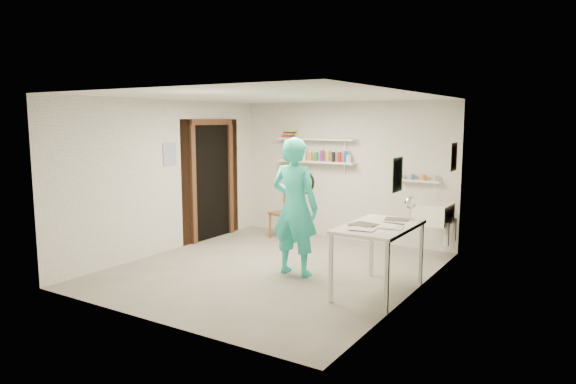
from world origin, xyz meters
The scene contains 27 objects.
floor centered at (0.00, 0.00, -0.01)m, with size 4.00×4.50×0.02m, color slate.
ceiling centered at (0.00, 0.00, 2.41)m, with size 4.00×4.50×0.02m, color silver.
wall_back centered at (0.00, 2.26, 1.20)m, with size 4.00×0.02×2.40m, color silver.
wall_front centered at (0.00, -2.26, 1.20)m, with size 4.00×0.02×2.40m, color silver.
wall_left centered at (-2.01, 0.00, 1.20)m, with size 0.02×4.50×2.40m, color silver.
wall_right centered at (2.01, 0.00, 1.20)m, with size 0.02×4.50×2.40m, color silver.
doorway_recess centered at (-1.99, 1.05, 1.00)m, with size 0.02×0.90×2.00m, color black.
corridor_box centered at (-2.70, 1.05, 1.05)m, with size 1.40×1.50×2.10m, color brown.
door_lintel centered at (-1.97, 1.05, 2.05)m, with size 0.06×1.05×0.10m, color brown.
door_jamb_near centered at (-1.97, 0.55, 1.00)m, with size 0.06×0.10×2.00m, color brown.
door_jamb_far centered at (-1.97, 1.55, 1.00)m, with size 0.06×0.10×2.00m, color brown.
shelf_lower centered at (-0.50, 2.13, 1.35)m, with size 1.50×0.22×0.03m, color white.
shelf_upper centered at (-0.50, 2.13, 1.75)m, with size 1.50×0.22×0.03m, color white.
ledge_shelf centered at (1.35, 2.17, 1.12)m, with size 0.70×0.14×0.03m, color white.
poster_left centered at (-1.99, 0.05, 1.55)m, with size 0.01×0.28×0.36m, color #334C7F.
poster_right_a centered at (1.99, 1.80, 1.55)m, with size 0.01×0.34×0.42m, color #995933.
poster_right_b centered at (1.99, -0.55, 1.50)m, with size 0.01×0.30×0.38m, color #3F724C.
belfast_sink centered at (1.75, 1.70, 0.70)m, with size 0.48×0.60×0.30m, color white.
man centered at (0.38, -0.04, 0.93)m, with size 0.68×0.45×1.86m, color #2AD2BE.
wall_clock centered at (0.38, 0.18, 1.24)m, with size 0.33×0.33×0.04m, color beige.
wooden_chair centered at (-0.88, 1.67, 0.45)m, with size 0.42×0.40×0.90m, color brown.
work_table centered at (1.64, -0.17, 0.42)m, with size 0.76×1.26×0.84m, color silver.
desk_lamp centered at (1.85, 0.34, 1.06)m, with size 0.16×0.16×0.16m, color silver.
spray_cans centered at (-0.50, 2.13, 1.45)m, with size 1.34×0.06×0.17m.
book_stack centered at (-1.06, 2.13, 1.83)m, with size 0.26×0.14×0.14m.
ledge_pots centered at (1.35, 2.17, 1.18)m, with size 0.48×0.07×0.09m.
papers centered at (1.64, -0.17, 0.85)m, with size 0.30×0.22×0.03m.
Camera 1 is at (3.90, -5.84, 2.08)m, focal length 32.00 mm.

